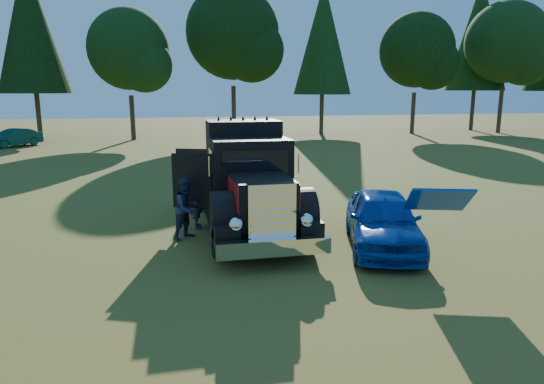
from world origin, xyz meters
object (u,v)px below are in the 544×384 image
(spectator_near, at_px, (197,199))
(spectator_far, at_px, (187,208))
(distant_teal_car, at_px, (13,138))
(diamond_t_truck, at_px, (248,185))
(hotrod_coupe, at_px, (383,220))

(spectator_near, xyz_separation_m, spectator_far, (-0.32, -0.96, -0.02))
(spectator_far, relative_size, distant_teal_car, 0.44)
(spectator_far, bearing_deg, spectator_near, 29.87)
(spectator_near, bearing_deg, spectator_far, 159.42)
(diamond_t_truck, bearing_deg, spectator_near, 159.94)
(hotrod_coupe, bearing_deg, diamond_t_truck, 143.70)
(hotrod_coupe, xyz_separation_m, distant_teal_car, (-15.56, 25.46, -0.10))
(diamond_t_truck, distance_m, hotrod_coupe, 3.79)
(hotrod_coupe, bearing_deg, distant_teal_car, 121.44)
(diamond_t_truck, distance_m, distant_teal_car, 26.42)
(hotrod_coupe, height_order, spectator_far, hotrod_coupe)
(distant_teal_car, bearing_deg, spectator_far, -23.57)
(hotrod_coupe, height_order, distant_teal_car, hotrod_coupe)
(diamond_t_truck, bearing_deg, hotrod_coupe, -36.30)
(hotrod_coupe, relative_size, spectator_far, 2.74)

